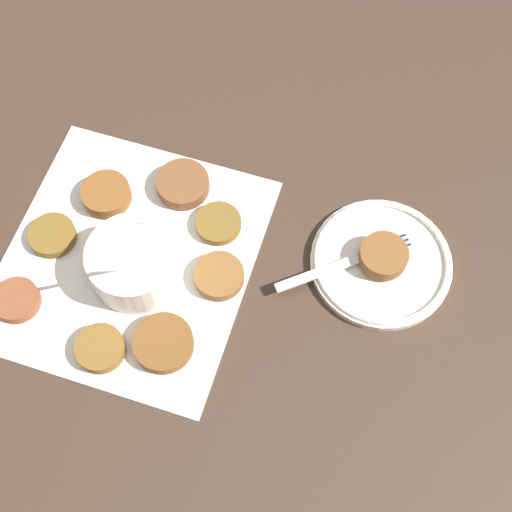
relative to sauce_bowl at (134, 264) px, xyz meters
name	(u,v)px	position (x,y,z in m)	size (l,w,h in m)	color
ground_plane	(121,280)	(-0.01, 0.02, -0.03)	(4.00, 4.00, 0.00)	#38281E
napkin	(132,260)	(0.02, 0.01, -0.03)	(0.34, 0.32, 0.00)	silver
sauce_bowl	(134,264)	(0.00, 0.00, 0.00)	(0.12, 0.11, 0.11)	silver
fritter_0	(17,300)	(-0.08, 0.13, -0.02)	(0.06, 0.06, 0.02)	brown
fritter_1	(218,223)	(0.09, -0.08, -0.02)	(0.06, 0.06, 0.01)	brown
fritter_2	(163,343)	(-0.08, -0.06, -0.02)	(0.07, 0.07, 0.02)	brown
fritter_3	(100,348)	(-0.11, 0.01, -0.02)	(0.06, 0.06, 0.02)	brown
fritter_4	(106,194)	(0.09, 0.08, -0.02)	(0.06, 0.06, 0.02)	brown
fritter_5	(219,276)	(0.02, -0.10, -0.02)	(0.06, 0.06, 0.02)	brown
fritter_6	(183,184)	(0.13, -0.02, -0.02)	(0.07, 0.07, 0.02)	brown
fritter_7	(52,235)	(0.02, 0.12, -0.02)	(0.06, 0.06, 0.01)	brown
serving_plate	(381,262)	(0.10, -0.29, -0.02)	(0.18, 0.18, 0.02)	silver
fritter_on_plate	(384,256)	(0.10, -0.29, 0.00)	(0.06, 0.06, 0.02)	brown
fork	(361,257)	(0.09, -0.27, -0.01)	(0.13, 0.16, 0.00)	silver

